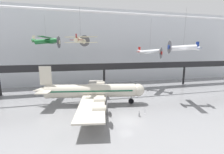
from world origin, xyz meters
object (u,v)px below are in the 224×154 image
at_px(suspended_plane_cream_biplane, 81,40).
at_px(suspended_plane_silver_racer, 150,52).
at_px(info_sign_pedestal, 139,114).
at_px(airliner_silver_main, 91,91).
at_px(stanchion_barrier, 145,112).
at_px(suspended_plane_white_twin, 183,48).
at_px(suspended_plane_green_biplane, 46,41).

distance_m(suspended_plane_cream_biplane, suspended_plane_silver_racer, 22.80).
height_order(suspended_plane_cream_biplane, info_sign_pedestal, suspended_plane_cream_biplane).
bearing_deg(airliner_silver_main, stanchion_barrier, -27.14).
bearing_deg(stanchion_barrier, info_sign_pedestal, -153.13).
relative_size(suspended_plane_cream_biplane, stanchion_barrier, 7.95).
bearing_deg(suspended_plane_white_twin, airliner_silver_main, 7.22).
height_order(suspended_plane_cream_biplane, suspended_plane_silver_racer, suspended_plane_cream_biplane).
relative_size(airliner_silver_main, suspended_plane_cream_biplane, 3.48).
xyz_separation_m(suspended_plane_cream_biplane, suspended_plane_silver_racer, (21.22, 7.85, -2.83)).
relative_size(airliner_silver_main, info_sign_pedestal, 24.06).
xyz_separation_m(suspended_plane_white_twin, suspended_plane_silver_racer, (-1.85, 12.87, -1.13)).
xyz_separation_m(airliner_silver_main, suspended_plane_white_twin, (21.29, -3.70, 9.97)).
distance_m(airliner_silver_main, suspended_plane_green_biplane, 19.60).
bearing_deg(suspended_plane_white_twin, suspended_plane_cream_biplane, 4.82).
bearing_deg(info_sign_pedestal, suspended_plane_green_biplane, 159.08).
height_order(suspended_plane_white_twin, stanchion_barrier, suspended_plane_white_twin).
bearing_deg(airliner_silver_main, suspended_plane_green_biplane, 143.74).
xyz_separation_m(suspended_plane_green_biplane, suspended_plane_white_twin, (32.11, -14.87, -1.95)).
height_order(suspended_plane_silver_racer, info_sign_pedestal, suspended_plane_silver_racer).
distance_m(stanchion_barrier, info_sign_pedestal, 1.86).
distance_m(suspended_plane_cream_biplane, stanchion_barrier, 21.09).
distance_m(suspended_plane_white_twin, suspended_plane_cream_biplane, 23.67).
bearing_deg(stanchion_barrier, suspended_plane_cream_biplane, 143.27).
bearing_deg(suspended_plane_white_twin, stanchion_barrier, 37.29).
height_order(suspended_plane_green_biplane, stanchion_barrier, suspended_plane_green_biplane).
bearing_deg(suspended_plane_white_twin, suspended_plane_silver_racer, -64.73).
bearing_deg(suspended_plane_green_biplane, airliner_silver_main, -34.23).
relative_size(suspended_plane_silver_racer, stanchion_barrier, 11.05).
relative_size(suspended_plane_cream_biplane, suspended_plane_silver_racer, 0.72).
xyz_separation_m(airliner_silver_main, stanchion_barrier, (10.34, -7.73, -3.03)).
bearing_deg(airliner_silver_main, suspended_plane_white_twin, -0.22).
bearing_deg(suspended_plane_cream_biplane, stanchion_barrier, -106.22).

